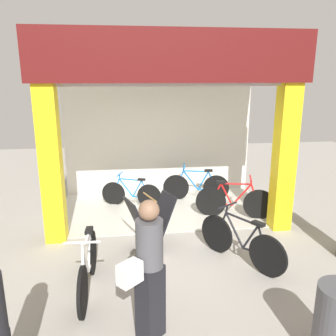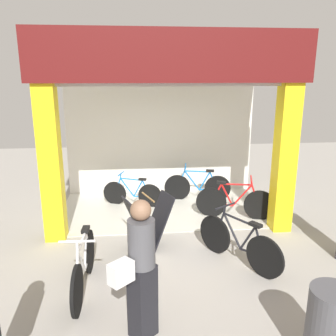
# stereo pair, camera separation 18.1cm
# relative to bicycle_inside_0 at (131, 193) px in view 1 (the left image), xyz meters

# --- Properties ---
(ground_plane) EXTENTS (17.46, 17.46, 0.00)m
(ground_plane) POSITION_rel_bicycle_inside_0_xyz_m (0.75, -1.56, -0.31)
(ground_plane) COLOR #9E9991
(ground_plane) RESTS_ON ground
(shop_facade) EXTENTS (4.93, 2.90, 3.76)m
(shop_facade) POSITION_rel_bicycle_inside_0_xyz_m (0.75, -0.29, 1.67)
(shop_facade) COLOR beige
(shop_facade) RESTS_ON ground
(bicycle_inside_0) EXTENTS (1.37, 0.52, 0.79)m
(bicycle_inside_0) POSITION_rel_bicycle_inside_0_xyz_m (0.00, 0.00, 0.00)
(bicycle_inside_0) COLOR black
(bicycle_inside_0) RESTS_ON ground
(bicycle_inside_1) EXTENTS (1.61, 0.44, 0.89)m
(bicycle_inside_1) POSITION_rel_bicycle_inside_0_xyz_m (1.59, 0.22, 0.04)
(bicycle_inside_1) COLOR black
(bicycle_inside_1) RESTS_ON ground
(bicycle_inside_2) EXTENTS (1.62, 0.57, 0.92)m
(bicycle_inside_2) POSITION_rel_bicycle_inside_0_xyz_m (2.19, -0.96, 0.05)
(bicycle_inside_2) COLOR black
(bicycle_inside_2) RESTS_ON ground
(bicycle_parked_0) EXTENTS (0.98, 1.43, 0.93)m
(bicycle_parked_0) POSITION_rel_bicycle_inside_0_xyz_m (1.71, -2.80, 0.06)
(bicycle_parked_0) COLOR black
(bicycle_parked_0) RESTS_ON ground
(bicycle_parked_1) EXTENTS (0.47, 1.71, 0.94)m
(bicycle_parked_1) POSITION_rel_bicycle_inside_0_xyz_m (-0.69, -3.29, 0.06)
(bicycle_parked_1) COLOR black
(bicycle_parked_1) RESTS_ON ground
(sandwich_board_sign) EXTENTS (0.95, 0.78, 0.97)m
(sandwich_board_sign) POSITION_rel_bicycle_inside_0_xyz_m (0.29, -2.07, 0.17)
(sandwich_board_sign) COLOR black
(sandwich_board_sign) RESTS_ON ground
(pedestrian_3) EXTENTS (0.60, 0.57, 1.70)m
(pedestrian_3) POSITION_rel_bicycle_inside_0_xyz_m (0.11, -4.29, 0.57)
(pedestrian_3) COLOR black
(pedestrian_3) RESTS_ON ground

